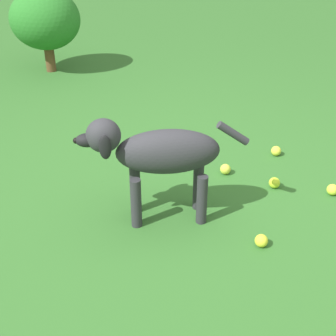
{
  "coord_description": "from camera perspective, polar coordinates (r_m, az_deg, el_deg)",
  "views": [
    {
      "loc": [
        0.13,
        -2.15,
        1.54
      ],
      "look_at": [
        -0.04,
        -0.08,
        0.3
      ],
      "focal_mm": 50.42,
      "sensor_mm": 36.0,
      "label": 1
    }
  ],
  "objects": [
    {
      "name": "dog",
      "position": [
        2.37,
        -1.24,
        1.74
      ],
      "size": [
        0.87,
        0.3,
        0.59
      ],
      "rotation": [
        0.0,
        0.0,
        3.31
      ],
      "color": "#2D2D33",
      "rests_on": "ground"
    },
    {
      "name": "tennis_ball_1",
      "position": [
        2.9,
        19.26,
        -2.49
      ],
      "size": [
        0.07,
        0.07,
        0.07
      ],
      "primitive_type": "sphere",
      "color": "#CFE338",
      "rests_on": "ground"
    },
    {
      "name": "tennis_ball_3",
      "position": [
        2.88,
        12.74,
        -1.75
      ],
      "size": [
        0.07,
        0.07,
        0.07
      ],
      "primitive_type": "sphere",
      "color": "#C1E22E",
      "rests_on": "ground"
    },
    {
      "name": "shrub_near",
      "position": [
        4.72,
        -14.65,
        16.97
      ],
      "size": [
        0.66,
        0.59,
        0.77
      ],
      "color": "brown",
      "rests_on": "ground"
    },
    {
      "name": "tennis_ball_0",
      "position": [
        3.23,
        12.93,
        2.03
      ],
      "size": [
        0.07,
        0.07,
        0.07
      ],
      "primitive_type": "sphere",
      "color": "#D3DA3C",
      "rests_on": "ground"
    },
    {
      "name": "ground",
      "position": [
        2.65,
        1.07,
        -4.8
      ],
      "size": [
        14.0,
        14.0,
        0.0
      ],
      "primitive_type": "plane",
      "color": "#2D6026"
    },
    {
      "name": "tennis_ball_4",
      "position": [
        2.42,
        11.22,
        -8.61
      ],
      "size": [
        0.07,
        0.07,
        0.07
      ],
      "primitive_type": "sphere",
      "color": "yellow",
      "rests_on": "ground"
    },
    {
      "name": "tennis_ball_2",
      "position": [
        2.96,
        6.95,
        -0.14
      ],
      "size": [
        0.07,
        0.07,
        0.07
      ],
      "primitive_type": "sphere",
      "color": "#C9D63F",
      "rests_on": "ground"
    }
  ]
}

